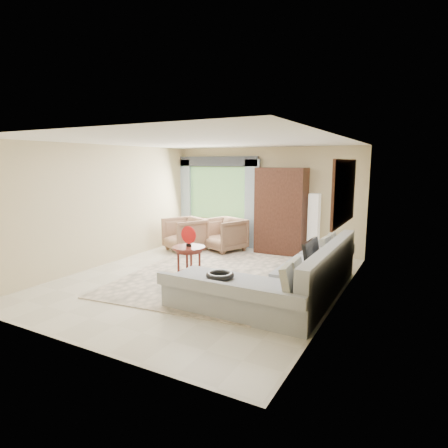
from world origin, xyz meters
The scene contains 17 objects.
ground centered at (0.00, 0.00, 0.00)m, with size 6.00×6.00×0.00m, color silver.
area_rug centered at (-0.04, 0.29, 0.01)m, with size 3.00×4.00×0.02m, color beige.
sectional_sofa centered at (1.78, -0.18, 0.28)m, with size 2.30×3.46×0.90m.
tv_screen centered at (2.05, 0.09, 0.72)m, with size 0.06×0.74×0.48m, color black.
garden_hose centered at (1.00, -1.16, 0.55)m, with size 0.43×0.43×0.09m, color black.
coffee_table centered at (-0.29, -0.08, 0.33)m, with size 0.63×0.63×0.63m.
red_disc centered at (-0.29, -0.08, 0.86)m, with size 0.34×0.34×0.03m, color red.
armchair_left centered at (-1.68, 1.82, 0.42)m, with size 0.90×0.92×0.84m, color #88604A.
armchair_right centered at (-0.79, 2.28, 0.42)m, with size 0.89×0.92×0.83m, color #8B634C.
potted_plant centered at (-2.21, 2.44, 0.24)m, with size 0.43×0.38×0.48m, color #999999.
armoire centered at (0.55, 2.72, 1.05)m, with size 1.20×0.55×2.10m, color black.
floor_lamp centered at (1.35, 2.78, 0.75)m, with size 0.24×0.24×1.50m, color silver.
window centered at (-1.35, 2.97, 1.40)m, with size 1.80×0.04×1.40m, color #669E59.
curtain_left centered at (-2.40, 2.88, 1.15)m, with size 0.40×0.08×2.30m, color #9EB7CC.
curtain_right centered at (-0.30, 2.88, 1.15)m, with size 0.40×0.08×2.30m, color #9EB7CC.
valance centered at (-1.35, 2.90, 2.25)m, with size 2.40×0.12×0.26m, color #1E232D.
wall_mirror centered at (2.46, 0.35, 1.75)m, with size 0.05×1.70×1.05m.
Camera 1 is at (3.64, -5.90, 2.23)m, focal length 30.00 mm.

